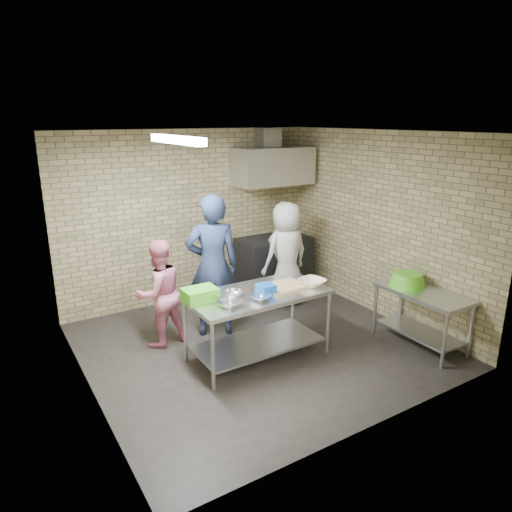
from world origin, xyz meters
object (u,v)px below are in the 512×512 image
(stove, at_px, (273,263))
(woman_white, at_px, (286,254))
(green_crate, at_px, (200,295))
(man_navy, at_px, (213,266))
(prep_table, at_px, (258,325))
(woman_pink, at_px, (159,293))
(green_basin, at_px, (408,279))
(side_counter, at_px, (421,318))
(bottle_red, at_px, (269,169))
(blue_tub, at_px, (266,289))

(stove, relative_size, woman_white, 0.73)
(green_crate, xyz_separation_m, man_navy, (0.54, 0.76, 0.04))
(prep_table, xyz_separation_m, woman_pink, (-0.89, 0.97, 0.28))
(green_basin, bearing_deg, woman_pink, 151.15)
(side_counter, distance_m, green_basin, 0.52)
(prep_table, height_order, green_basin, green_basin)
(prep_table, xyz_separation_m, stove, (1.51, 1.91, 0.02))
(man_navy, bearing_deg, woman_pink, 14.64)
(green_basin, relative_size, bottle_red, 2.56)
(man_navy, bearing_deg, blue_tub, 122.75)
(blue_tub, height_order, woman_white, woman_white)
(bottle_red, bearing_deg, stove, -101.77)
(side_counter, relative_size, woman_white, 0.73)
(bottle_red, xyz_separation_m, woman_white, (-0.25, -0.90, -1.21))
(woman_white, bearing_deg, green_basin, 104.99)
(prep_table, distance_m, side_counter, 2.13)
(green_crate, relative_size, man_navy, 0.20)
(green_crate, height_order, man_navy, man_navy)
(prep_table, xyz_separation_m, green_crate, (-0.70, 0.12, 0.50))
(blue_tub, xyz_separation_m, green_basin, (1.89, -0.49, -0.08))
(blue_tub, bearing_deg, green_crate, 163.65)
(green_basin, distance_m, woman_white, 1.95)
(side_counter, relative_size, woman_pink, 0.85)
(bottle_red, bearing_deg, side_counter, -82.38)
(side_counter, bearing_deg, woman_white, 107.26)
(blue_tub, height_order, green_basin, blue_tub)
(stove, bearing_deg, green_crate, -141.00)
(side_counter, distance_m, blue_tub, 2.12)
(side_counter, bearing_deg, man_navy, 140.76)
(side_counter, xyz_separation_m, woman_pink, (-2.85, 1.81, 0.33))
(blue_tub, bearing_deg, man_navy, 101.80)
(prep_table, height_order, blue_tub, blue_tub)
(bottle_red, relative_size, woman_pink, 0.13)
(stove, height_order, green_basin, green_basin)
(side_counter, height_order, stove, stove)
(stove, relative_size, woman_pink, 0.85)
(woman_pink, bearing_deg, green_crate, 94.07)
(woman_pink, bearing_deg, stove, -167.02)
(woman_white, bearing_deg, green_crate, 25.50)
(prep_table, relative_size, man_navy, 0.88)
(blue_tub, bearing_deg, prep_table, 116.57)
(stove, height_order, blue_tub, blue_tub)
(prep_table, xyz_separation_m, bottle_red, (1.56, 2.15, 1.60))
(green_basin, bearing_deg, blue_tub, 165.39)
(green_basin, height_order, bottle_red, bottle_red)
(green_crate, height_order, woman_white, woman_white)
(prep_table, xyz_separation_m, woman_white, (1.31, 1.25, 0.39))
(green_crate, height_order, green_basin, green_crate)
(woman_pink, xyz_separation_m, woman_white, (2.20, 0.29, 0.11))
(stove, xyz_separation_m, man_navy, (-1.66, -1.02, 0.52))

